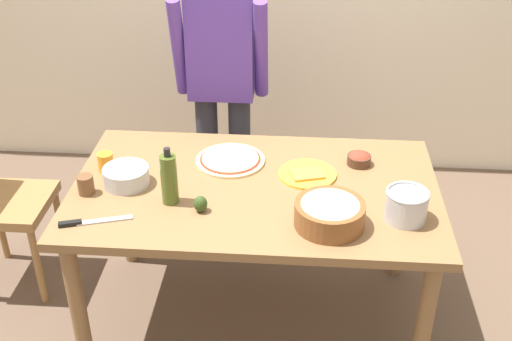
# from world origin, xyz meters

# --- Properties ---
(ground) EXTENTS (8.00, 8.00, 0.00)m
(ground) POSITION_xyz_m (0.00, 0.00, 0.00)
(ground) COLOR brown
(dining_table) EXTENTS (1.60, 0.96, 0.76)m
(dining_table) POSITION_xyz_m (0.00, 0.00, 0.67)
(dining_table) COLOR brown
(dining_table) RESTS_ON ground
(person_cook) EXTENTS (0.49, 0.25, 1.62)m
(person_cook) POSITION_xyz_m (-0.24, 0.76, 0.94)
(person_cook) COLOR #2D2D38
(person_cook) RESTS_ON ground
(pizza_raw_on_board) EXTENTS (0.32, 0.32, 0.02)m
(pizza_raw_on_board) POSITION_xyz_m (-0.13, 0.21, 0.77)
(pizza_raw_on_board) COLOR beige
(pizza_raw_on_board) RESTS_ON dining_table
(plate_with_slice) EXTENTS (0.26, 0.26, 0.02)m
(plate_with_slice) POSITION_xyz_m (0.23, 0.11, 0.77)
(plate_with_slice) COLOR gold
(plate_with_slice) RESTS_ON dining_table
(popcorn_bowl) EXTENTS (0.28, 0.28, 0.11)m
(popcorn_bowl) POSITION_xyz_m (0.32, -0.27, 0.82)
(popcorn_bowl) COLOR brown
(popcorn_bowl) RESTS_ON dining_table
(mixing_bowl_steel) EXTENTS (0.20, 0.20, 0.08)m
(mixing_bowl_steel) POSITION_xyz_m (-0.56, -0.02, 0.80)
(mixing_bowl_steel) COLOR #B7B7BC
(mixing_bowl_steel) RESTS_ON dining_table
(small_sauce_bowl) EXTENTS (0.11, 0.11, 0.06)m
(small_sauce_bowl) POSITION_xyz_m (0.46, 0.23, 0.79)
(small_sauce_bowl) COLOR #4C2D1E
(small_sauce_bowl) RESTS_ON dining_table
(olive_oil_bottle) EXTENTS (0.07, 0.07, 0.26)m
(olive_oil_bottle) POSITION_xyz_m (-0.34, -0.15, 0.87)
(olive_oil_bottle) COLOR #47561E
(olive_oil_bottle) RESTS_ON dining_table
(steel_pot) EXTENTS (0.17, 0.17, 0.13)m
(steel_pot) POSITION_xyz_m (0.62, -0.20, 0.83)
(steel_pot) COLOR #B7B7BC
(steel_pot) RESTS_ON dining_table
(cup_orange) EXTENTS (0.07, 0.07, 0.08)m
(cup_orange) POSITION_xyz_m (-0.69, 0.09, 0.80)
(cup_orange) COLOR orange
(cup_orange) RESTS_ON dining_table
(cup_small_brown) EXTENTS (0.07, 0.07, 0.08)m
(cup_small_brown) POSITION_xyz_m (-0.72, -0.11, 0.80)
(cup_small_brown) COLOR brown
(cup_small_brown) RESTS_ON dining_table
(chef_knife) EXTENTS (0.28, 0.11, 0.02)m
(chef_knife) POSITION_xyz_m (-0.65, -0.33, 0.77)
(chef_knife) COLOR silver
(chef_knife) RESTS_ON dining_table
(avocado) EXTENTS (0.06, 0.06, 0.07)m
(avocado) POSITION_xyz_m (-0.21, -0.21, 0.80)
(avocado) COLOR #2D4219
(avocado) RESTS_ON dining_table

